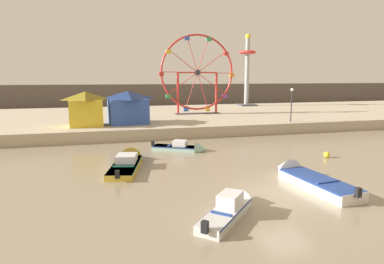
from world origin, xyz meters
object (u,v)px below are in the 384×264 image
motorboat_pale_grey (232,206)px  ferris_wheel_red_frame (197,74)px  carnival_booth_blue_tent (128,107)px  drop_tower_steel_tower (247,70)px  promenade_lamp_near (292,100)px  motorboat_mustard_yellow (129,161)px  carnival_booth_yellow_awning (86,108)px  motorboat_seafoam (184,148)px  motorboat_white_red_stripe (304,177)px  mooring_buoy_orange (327,155)px

motorboat_pale_grey → ferris_wheel_red_frame: ferris_wheel_red_frame is taller
motorboat_pale_grey → carnival_booth_blue_tent: (-2.94, 21.06, 2.49)m
drop_tower_steel_tower → promenade_lamp_near: (-3.68, -19.61, -3.42)m
motorboat_mustard_yellow → carnival_booth_yellow_awning: bearing=28.5°
motorboat_mustard_yellow → carnival_booth_blue_tent: (0.82, 12.08, 2.53)m
carnival_booth_yellow_awning → carnival_booth_blue_tent: carnival_booth_yellow_awning is taller
motorboat_seafoam → motorboat_mustard_yellow: (-4.48, -2.97, -0.01)m
motorboat_mustard_yellow → promenade_lamp_near: size_ratio=1.79×
motorboat_pale_grey → motorboat_white_red_stripe: (5.31, 2.76, 0.00)m
carnival_booth_blue_tent → motorboat_pale_grey: bearing=-86.9°
ferris_wheel_red_frame → motorboat_white_red_stripe: bearing=-92.2°
motorboat_white_red_stripe → motorboat_mustard_yellow: size_ratio=0.98×
ferris_wheel_red_frame → motorboat_seafoam: bearing=-109.2°
drop_tower_steel_tower → carnival_booth_yellow_awning: bearing=-144.6°
carnival_booth_yellow_awning → carnival_booth_blue_tent: 4.06m
motorboat_mustard_yellow → promenade_lamp_near: promenade_lamp_near is taller
motorboat_white_red_stripe → carnival_booth_blue_tent: 20.23m
motorboat_mustard_yellow → mooring_buoy_orange: 13.99m
motorboat_pale_grey → mooring_buoy_orange: bearing=-11.8°
motorboat_seafoam → motorboat_white_red_stripe: size_ratio=0.71×
motorboat_white_red_stripe → carnival_booth_blue_tent: carnival_booth_blue_tent is taller
motorboat_pale_grey → motorboat_white_red_stripe: bearing=-20.0°
drop_tower_steel_tower → mooring_buoy_orange: bearing=-103.4°
motorboat_mustard_yellow → carnival_booth_yellow_awning: 12.01m
carnival_booth_yellow_awning → promenade_lamp_near: size_ratio=0.98×
motorboat_pale_grey → ferris_wheel_red_frame: (6.25, 27.86, 5.78)m
ferris_wheel_red_frame → promenade_lamp_near: bearing=-53.2°
carnival_booth_yellow_awning → motorboat_white_red_stripe: bearing=-57.8°
ferris_wheel_red_frame → carnival_booth_blue_tent: 11.90m
carnival_booth_yellow_awning → carnival_booth_blue_tent: bearing=8.3°
motorboat_pale_grey → carnival_booth_yellow_awning: carnival_booth_yellow_awning is taller
motorboat_seafoam → promenade_lamp_near: 14.60m
ferris_wheel_red_frame → motorboat_mustard_yellow: bearing=-117.9°
motorboat_mustard_yellow → mooring_buoy_orange: (13.89, -1.73, -0.03)m
motorboat_seafoam → carnival_booth_blue_tent: bearing=140.3°
promenade_lamp_near → mooring_buoy_orange: 11.68m
motorboat_seafoam → drop_tower_steel_tower: (16.63, 25.58, 6.57)m
ferris_wheel_red_frame → promenade_lamp_near: (7.42, -9.93, -2.67)m
drop_tower_steel_tower → promenade_lamp_near: 20.24m
motorboat_seafoam → carnival_booth_blue_tent: carnival_booth_blue_tent is taller
motorboat_seafoam → motorboat_white_red_stripe: (4.58, -9.20, 0.04)m
motorboat_mustard_yellow → carnival_booth_blue_tent: size_ratio=1.43×
motorboat_seafoam → ferris_wheel_red_frame: bearing=99.2°
carnival_booth_yellow_awning → motorboat_pale_grey: bearing=-73.9°
motorboat_mustard_yellow → ferris_wheel_red_frame: 22.15m
motorboat_mustard_yellow → ferris_wheel_red_frame: ferris_wheel_red_frame is taller
drop_tower_steel_tower → carnival_booth_blue_tent: 26.45m
ferris_wheel_red_frame → drop_tower_steel_tower: size_ratio=0.87×
motorboat_white_red_stripe → promenade_lamp_near: bearing=-34.6°
motorboat_white_red_stripe → motorboat_pale_grey: bearing=111.7°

